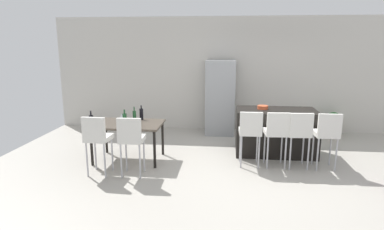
{
  "coord_description": "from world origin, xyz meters",
  "views": [
    {
      "loc": [
        -0.46,
        -5.97,
        2.25
      ],
      "look_at": [
        -1.16,
        0.36,
        0.85
      ],
      "focal_mm": 30.86,
      "sensor_mm": 36.0,
      "label": 1
    }
  ],
  "objects_px": {
    "wine_bottle_end": "(141,114)",
    "wine_bottle_right": "(91,121)",
    "kitchen_island": "(276,132)",
    "potted_plant": "(333,122)",
    "bar_chair_right": "(299,131)",
    "bar_chair_far": "(327,132)",
    "dining_chair_near": "(97,136)",
    "dining_chair_far": "(131,137)",
    "bar_chair_left": "(250,130)",
    "dining_table": "(128,127)",
    "wine_bottle_near": "(125,119)",
    "bar_chair_middle": "(277,131)",
    "wine_bottle_far": "(134,117)",
    "fruit_bowl": "(263,107)",
    "refrigerator": "(220,97)",
    "wine_glass_left": "(122,116)"
  },
  "relations": [
    {
      "from": "wine_bottle_right",
      "to": "bar_chair_left",
      "type": "bearing_deg",
      "value": 4.88
    },
    {
      "from": "bar_chair_middle",
      "to": "dining_table",
      "type": "relative_size",
      "value": 0.8
    },
    {
      "from": "wine_bottle_far",
      "to": "bar_chair_middle",
      "type": "bearing_deg",
      "value": -1.79
    },
    {
      "from": "bar_chair_middle",
      "to": "wine_glass_left",
      "type": "height_order",
      "value": "bar_chair_middle"
    },
    {
      "from": "bar_chair_middle",
      "to": "wine_bottle_far",
      "type": "xyz_separation_m",
      "value": [
        -2.65,
        0.08,
        0.17
      ]
    },
    {
      "from": "dining_table",
      "to": "dining_chair_far",
      "type": "height_order",
      "value": "dining_chair_far"
    },
    {
      "from": "wine_bottle_near",
      "to": "dining_table",
      "type": "bearing_deg",
      "value": 92.28
    },
    {
      "from": "bar_chair_middle",
      "to": "potted_plant",
      "type": "bearing_deg",
      "value": 53.2
    },
    {
      "from": "bar_chair_right",
      "to": "bar_chair_far",
      "type": "xyz_separation_m",
      "value": [
        0.48,
        -0.0,
        0.0
      ]
    },
    {
      "from": "bar_chair_right",
      "to": "kitchen_island",
      "type": "bearing_deg",
      "value": 110.15
    },
    {
      "from": "bar_chair_left",
      "to": "wine_bottle_end",
      "type": "xyz_separation_m",
      "value": [
        -2.14,
        0.42,
        0.16
      ]
    },
    {
      "from": "bar_chair_left",
      "to": "dining_chair_far",
      "type": "xyz_separation_m",
      "value": [
        -2.02,
        -0.7,
        0.0
      ]
    },
    {
      "from": "wine_bottle_end",
      "to": "wine_bottle_right",
      "type": "bearing_deg",
      "value": -138.68
    },
    {
      "from": "bar_chair_right",
      "to": "dining_chair_far",
      "type": "relative_size",
      "value": 1.0
    },
    {
      "from": "dining_chair_near",
      "to": "dining_chair_far",
      "type": "bearing_deg",
      "value": -0.0
    },
    {
      "from": "dining_chair_far",
      "to": "wine_bottle_near",
      "type": "relative_size",
      "value": 3.42
    },
    {
      "from": "wine_bottle_right",
      "to": "wine_bottle_far",
      "type": "relative_size",
      "value": 0.92
    },
    {
      "from": "fruit_bowl",
      "to": "potted_plant",
      "type": "xyz_separation_m",
      "value": [
        1.85,
        1.37,
        -0.6
      ]
    },
    {
      "from": "wine_bottle_end",
      "to": "wine_bottle_right",
      "type": "relative_size",
      "value": 0.96
    },
    {
      "from": "dining_chair_near",
      "to": "wine_bottle_near",
      "type": "xyz_separation_m",
      "value": [
        0.31,
        0.59,
        0.16
      ]
    },
    {
      "from": "kitchen_island",
      "to": "bar_chair_far",
      "type": "xyz_separation_m",
      "value": [
        0.78,
        -0.81,
        0.24
      ]
    },
    {
      "from": "wine_glass_left",
      "to": "refrigerator",
      "type": "relative_size",
      "value": 0.09
    },
    {
      "from": "wine_bottle_near",
      "to": "wine_bottle_far",
      "type": "bearing_deg",
      "value": 57.35
    },
    {
      "from": "bar_chair_left",
      "to": "wine_bottle_near",
      "type": "bearing_deg",
      "value": -177.1
    },
    {
      "from": "dining_chair_near",
      "to": "wine_bottle_right",
      "type": "distance_m",
      "value": 0.56
    },
    {
      "from": "wine_bottle_far",
      "to": "fruit_bowl",
      "type": "xyz_separation_m",
      "value": [
        2.48,
        0.79,
        0.09
      ]
    },
    {
      "from": "bar_chair_left",
      "to": "wine_bottle_far",
      "type": "xyz_separation_m",
      "value": [
        -2.19,
        0.08,
        0.17
      ]
    },
    {
      "from": "dining_table",
      "to": "dining_chair_near",
      "type": "xyz_separation_m",
      "value": [
        -0.3,
        -0.8,
        0.03
      ]
    },
    {
      "from": "bar_chair_right",
      "to": "dining_table",
      "type": "relative_size",
      "value": 0.8
    },
    {
      "from": "dining_table",
      "to": "fruit_bowl",
      "type": "bearing_deg",
      "value": 16.57
    },
    {
      "from": "bar_chair_middle",
      "to": "bar_chair_right",
      "type": "distance_m",
      "value": 0.4
    },
    {
      "from": "dining_chair_far",
      "to": "wine_bottle_far",
      "type": "xyz_separation_m",
      "value": [
        -0.16,
        0.79,
        0.17
      ]
    },
    {
      "from": "bar_chair_middle",
      "to": "bar_chair_far",
      "type": "relative_size",
      "value": 1.0
    },
    {
      "from": "dining_chair_near",
      "to": "dining_chair_far",
      "type": "distance_m",
      "value": 0.6
    },
    {
      "from": "bar_chair_left",
      "to": "dining_table",
      "type": "relative_size",
      "value": 0.8
    },
    {
      "from": "kitchen_island",
      "to": "bar_chair_far",
      "type": "height_order",
      "value": "bar_chair_far"
    },
    {
      "from": "bar_chair_left",
      "to": "dining_table",
      "type": "height_order",
      "value": "bar_chair_left"
    },
    {
      "from": "wine_bottle_end",
      "to": "refrigerator",
      "type": "height_order",
      "value": "refrigerator"
    },
    {
      "from": "kitchen_island",
      "to": "bar_chair_middle",
      "type": "height_order",
      "value": "bar_chair_middle"
    },
    {
      "from": "wine_bottle_end",
      "to": "fruit_bowl",
      "type": "bearing_deg",
      "value": 10.43
    },
    {
      "from": "wine_bottle_end",
      "to": "potted_plant",
      "type": "distance_m",
      "value": 4.69
    },
    {
      "from": "bar_chair_far",
      "to": "wine_bottle_far",
      "type": "relative_size",
      "value": 3.25
    },
    {
      "from": "bar_chair_right",
      "to": "dining_chair_near",
      "type": "relative_size",
      "value": 1.0
    },
    {
      "from": "wine_bottle_right",
      "to": "wine_bottle_far",
      "type": "bearing_deg",
      "value": 24.73
    },
    {
      "from": "dining_chair_far",
      "to": "wine_bottle_far",
      "type": "height_order",
      "value": "wine_bottle_far"
    },
    {
      "from": "wine_bottle_near",
      "to": "wine_bottle_far",
      "type": "height_order",
      "value": "wine_bottle_far"
    },
    {
      "from": "bar_chair_right",
      "to": "fruit_bowl",
      "type": "height_order",
      "value": "bar_chair_right"
    },
    {
      "from": "kitchen_island",
      "to": "wine_glass_left",
      "type": "bearing_deg",
      "value": -167.76
    },
    {
      "from": "bar_chair_left",
      "to": "wine_bottle_near",
      "type": "distance_m",
      "value": 2.32
    },
    {
      "from": "kitchen_island",
      "to": "potted_plant",
      "type": "bearing_deg",
      "value": 42.32
    }
  ]
}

